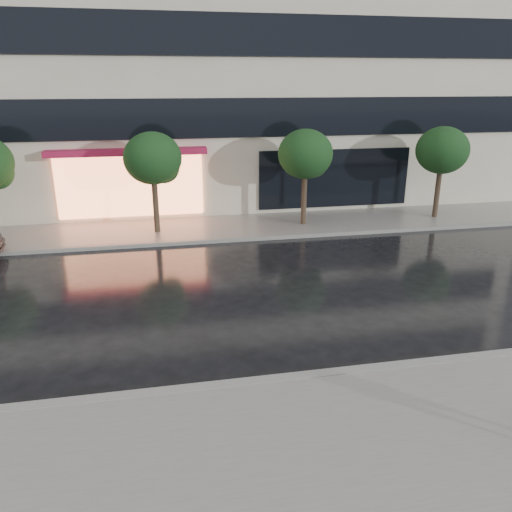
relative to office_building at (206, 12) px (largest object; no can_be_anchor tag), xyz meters
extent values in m
plane|color=black|center=(0.00, -17.97, -9.00)|extent=(120.00, 120.00, 0.00)
cube|color=slate|center=(0.00, -21.22, -8.94)|extent=(60.00, 4.50, 0.12)
cube|color=slate|center=(0.00, -7.72, -8.94)|extent=(60.00, 3.50, 0.12)
cube|color=gray|center=(0.00, -18.97, -8.93)|extent=(60.00, 0.25, 0.14)
cube|color=gray|center=(0.00, -9.47, -8.93)|extent=(60.00, 0.25, 0.14)
cube|color=beige|center=(0.00, 0.03, 0.00)|extent=(30.00, 12.00, 18.00)
cube|color=black|center=(0.00, -6.03, -4.70)|extent=(28.00, 0.12, 1.60)
cube|color=black|center=(0.00, -6.03, -1.50)|extent=(28.00, 0.12, 1.60)
cube|color=#FF8C59|center=(-4.00, -6.05, -7.40)|extent=(6.00, 0.10, 2.60)
cube|color=#A21840|center=(-4.00, -6.38, -5.95)|extent=(6.40, 0.70, 0.25)
cube|color=black|center=(5.00, -6.03, -7.40)|extent=(7.00, 0.10, 2.60)
cylinder|color=#33261C|center=(-3.00, -7.97, -7.90)|extent=(0.22, 0.22, 2.20)
ellipsoid|color=black|center=(-3.00, -7.97, -6.00)|extent=(2.20, 2.20, 1.98)
sphere|color=black|center=(-2.60, -7.77, -6.40)|extent=(1.20, 1.20, 1.20)
cylinder|color=#33261C|center=(3.00, -7.97, -7.90)|extent=(0.22, 0.22, 2.20)
ellipsoid|color=black|center=(3.00, -7.97, -6.00)|extent=(2.20, 2.20, 1.98)
sphere|color=black|center=(3.40, -7.77, -6.40)|extent=(1.20, 1.20, 1.20)
cylinder|color=#33261C|center=(9.00, -7.97, -7.90)|extent=(0.22, 0.22, 2.20)
ellipsoid|color=black|center=(9.00, -7.97, -6.00)|extent=(2.20, 2.20, 1.98)
sphere|color=black|center=(9.40, -7.77, -6.40)|extent=(1.20, 1.20, 1.20)
camera|label=1|loc=(-2.81, -27.36, -3.24)|focal=35.00mm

